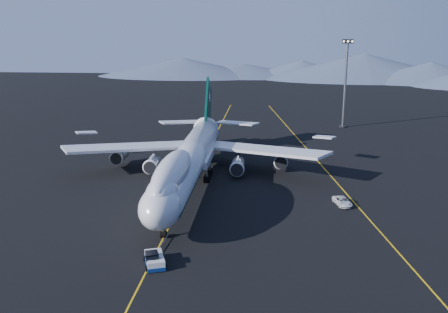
# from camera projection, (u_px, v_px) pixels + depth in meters

# --- Properties ---
(ground) EXTENTS (500.00, 500.00, 0.00)m
(ground) POSITION_uv_depth(u_px,v_px,m) (190.00, 185.00, 103.87)
(ground) COLOR black
(ground) RESTS_ON ground
(taxiway_line_main) EXTENTS (0.25, 220.00, 0.01)m
(taxiway_line_main) POSITION_uv_depth(u_px,v_px,m) (190.00, 185.00, 103.87)
(taxiway_line_main) COLOR #E2AA0D
(taxiway_line_main) RESTS_ON ground
(taxiway_line_side) EXTENTS (28.08, 198.09, 0.01)m
(taxiway_line_side) POSITION_uv_depth(u_px,v_px,m) (330.00, 175.00, 110.89)
(taxiway_line_side) COLOR #E2AA0D
(taxiway_line_side) RESTS_ON ground
(boeing_747) EXTENTS (59.62, 72.43, 19.37)m
(boeing_747) POSITION_uv_depth(u_px,v_px,m) (189.00, 158.00, 102.43)
(boeing_747) COLOR silver
(boeing_747) RESTS_ON ground
(pushback_tug) EXTENTS (4.01, 5.49, 2.15)m
(pushback_tug) POSITION_uv_depth(u_px,v_px,m) (155.00, 260.00, 69.18)
(pushback_tug) COLOR silver
(pushback_tug) RESTS_ON ground
(service_van) EXTENTS (3.58, 5.68, 1.46)m
(service_van) POSITION_uv_depth(u_px,v_px,m) (342.00, 201.00, 92.30)
(service_van) COLOR silver
(service_van) RESTS_ON ground
(floodlight_mast) EXTENTS (3.48, 2.61, 28.18)m
(floodlight_mast) POSITION_uv_depth(u_px,v_px,m) (345.00, 84.00, 160.41)
(floodlight_mast) COLOR black
(floodlight_mast) RESTS_ON ground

